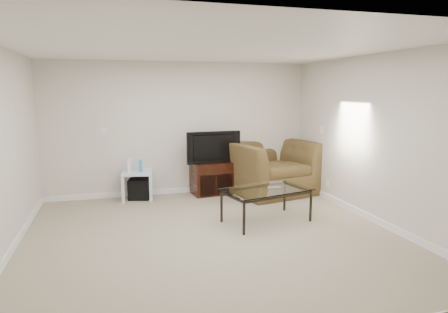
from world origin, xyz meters
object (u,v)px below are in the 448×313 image
object	(u,v)px
television	(212,147)
recliner	(271,159)
tv_stand	(212,178)
subwoofer	(140,189)
side_table	(138,185)
coffee_table	(266,205)

from	to	relation	value
television	recliner	world-z (taller)	recliner
tv_stand	subwoofer	size ratio (longest dim) A/B	2.00
side_table	recliner	distance (m)	2.57
tv_stand	side_table	size ratio (longest dim) A/B	1.38
subwoofer	television	bearing A→B (deg)	-2.03
subwoofer	recliner	world-z (taller)	recliner
tv_stand	subwoofer	xyz separation A→B (m)	(-1.36, 0.02, -0.13)
subwoofer	tv_stand	bearing A→B (deg)	-0.74
subwoofer	recliner	distance (m)	2.55
tv_stand	television	distance (m)	0.61
side_table	subwoofer	xyz separation A→B (m)	(0.03, 0.02, -0.08)
television	subwoofer	bearing A→B (deg)	173.80
subwoofer	coffee_table	bearing A→B (deg)	-46.83
side_table	recliner	xyz separation A→B (m)	(2.52, -0.23, 0.41)
tv_stand	television	world-z (taller)	television
side_table	television	bearing A→B (deg)	-1.26
coffee_table	side_table	bearing A→B (deg)	134.00
tv_stand	television	bearing A→B (deg)	-90.00
side_table	coffee_table	xyz separation A→B (m)	(1.78, -1.85, -0.01)
tv_stand	coffee_table	xyz separation A→B (m)	(0.39, -1.85, -0.06)
tv_stand	recliner	world-z (taller)	recliner
tv_stand	coffee_table	world-z (taller)	tv_stand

